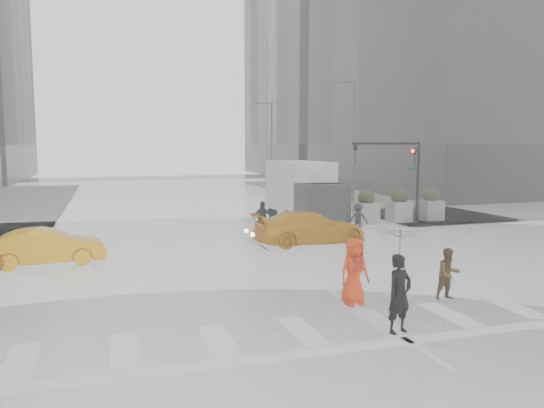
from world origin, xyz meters
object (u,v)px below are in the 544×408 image
object	(u,v)px
pedestrian_brown	(449,274)
taxi_mid	(47,247)
traffic_signal_pole	(402,166)
box_truck	(305,192)
pedestrian_orange	(354,271)

from	to	relation	value
pedestrian_brown	taxi_mid	xyz separation A→B (m)	(-11.14, 8.01, -0.07)
traffic_signal_pole	box_truck	world-z (taller)	traffic_signal_pole
traffic_signal_pole	pedestrian_orange	xyz separation A→B (m)	(-8.94, -12.48, -2.31)
traffic_signal_pole	taxi_mid	distance (m)	18.22
traffic_signal_pole	taxi_mid	bearing A→B (deg)	-164.38
traffic_signal_pole	pedestrian_brown	distance (m)	14.51
traffic_signal_pole	taxi_mid	xyz separation A→B (m)	(-17.37, -4.86, -2.55)
traffic_signal_pole	box_truck	bearing A→B (deg)	164.11
traffic_signal_pole	pedestrian_brown	bearing A→B (deg)	-115.83
traffic_signal_pole	box_truck	size ratio (longest dim) A/B	0.70
pedestrian_orange	taxi_mid	bearing A→B (deg)	127.67
pedestrian_orange	box_truck	world-z (taller)	box_truck
taxi_mid	box_truck	world-z (taller)	box_truck
pedestrian_brown	taxi_mid	bearing A→B (deg)	144.15
pedestrian_brown	pedestrian_orange	distance (m)	2.74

